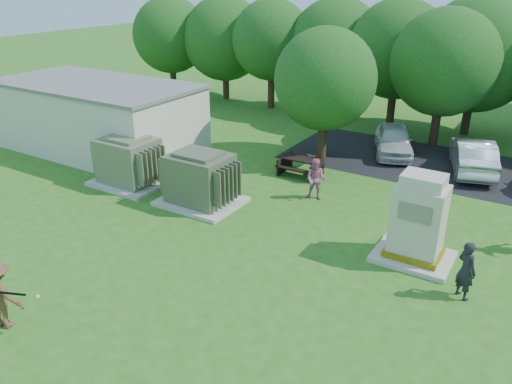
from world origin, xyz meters
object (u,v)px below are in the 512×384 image
Objects in this scene: person_by_generator at (466,270)px; picnic_table at (301,165)px; transformer_left at (129,162)px; generator_cabinet at (418,223)px; car_white at (394,140)px; person_at_picnic at (316,179)px; transformer_right at (200,180)px; car_silver_a at (473,155)px.

picnic_table is at bearing 1.50° from person_by_generator.
person_by_generator is (13.47, -1.10, -0.12)m from transformer_left.
car_white is at bearing 111.25° from generator_cabinet.
generator_cabinet is 10.02m from car_white.
transformer_left is 7.74m from person_at_picnic.
car_silver_a is (8.16, 9.07, -0.22)m from transformer_right.
transformer_right is 4.45m from person_at_picnic.
transformer_right reaches higher than picnic_table.
person_by_generator is 10.29m from car_silver_a.
transformer_right is 8.09m from generator_cabinet.
picnic_table is 7.67m from car_silver_a.
generator_cabinet reaches higher than transformer_left.
person_at_picnic is at bearing 151.44° from generator_cabinet.
car_silver_a reaches higher than picnic_table.
transformer_left is at bearing -169.58° from person_at_picnic.
car_white is at bearing 62.53° from picnic_table.
car_white is (4.46, 9.52, -0.26)m from transformer_right.
person_by_generator is at bearing -84.47° from car_white.
person_by_generator is (1.69, -1.29, -0.38)m from generator_cabinet.
person_at_picnic is (7.27, 2.65, -0.14)m from transformer_left.
person_by_generator is at bearing -6.40° from transformer_right.
car_silver_a is (-1.62, 10.17, -0.10)m from person_by_generator.
picnic_table is 0.44× the size of car_white.
car_white is (0.89, 6.87, -0.12)m from person_at_picnic.
transformer_left reaches higher than person_at_picnic.
transformer_left is 7.29m from picnic_table.
person_at_picnic reaches higher than picnic_table.
picnic_table is (-6.17, 4.43, -0.75)m from generator_cabinet.
person_by_generator is at bearing -36.04° from picnic_table.
car_white is at bearing 64.90° from transformer_right.
generator_cabinet is at bearing -35.65° from picnic_table.
person_at_picnic is 7.89m from car_silver_a.
picnic_table is at bearing 144.35° from generator_cabinet.
transformer_left is 0.72× the size of car_white.
transformer_right is 1.81× the size of person_at_picnic.
car_silver_a is at bearing 89.55° from generator_cabinet.
person_by_generator is (7.86, -5.72, 0.37)m from picnic_table.
car_white is 0.91× the size of car_silver_a.
transformer_left is 3.70m from transformer_right.
transformer_left is at bearing 180.00° from transformer_right.
picnic_table is 2.60m from person_at_picnic.
generator_cabinet is 2.16m from person_by_generator.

